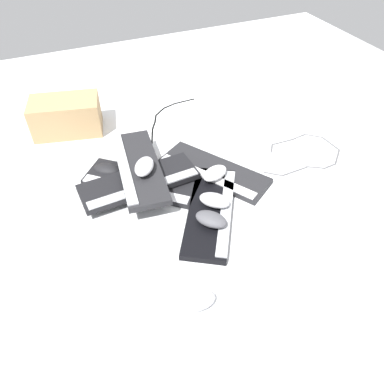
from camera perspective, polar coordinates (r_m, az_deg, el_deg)
name	(u,v)px	position (r m, az deg, el deg)	size (l,w,h in m)	color
ground_plane	(208,200)	(1.38, 2.38, -1.26)	(3.20, 3.20, 0.00)	white
keyboard_0	(211,211)	(1.33, 2.91, -2.88)	(0.45, 0.36, 0.03)	black
keyboard_1	(214,171)	(1.49, 3.37, 3.19)	(0.45, 0.36, 0.03)	#232326
keyboard_2	(141,183)	(1.45, -7.75, 1.43)	(0.40, 0.43, 0.03)	black
keyboard_3	(139,182)	(1.41, -8.01, 1.51)	(0.18, 0.45, 0.03)	black
keyboard_4	(138,167)	(1.43, -8.18, 3.78)	(0.46, 0.20, 0.03)	#232326
mouse_0	(144,166)	(1.37, -7.29, 3.89)	(0.11, 0.07, 0.04)	#B7B7BC
mouse_1	(197,300)	(1.10, 0.72, -16.20)	(0.11, 0.07, 0.04)	#B7B7BC
mouse_2	(107,169)	(1.52, -12.80, 3.37)	(0.11, 0.07, 0.04)	black
mouse_3	(215,173)	(1.42, 3.51, 2.88)	(0.11, 0.07, 0.04)	silver
mouse_4	(214,200)	(1.31, 3.35, -1.29)	(0.11, 0.07, 0.04)	#B7B7BC
mouse_5	(211,219)	(1.25, 2.93, -4.16)	(0.11, 0.07, 0.04)	#4C4C51
cable_0	(154,130)	(1.74, -5.78, 9.36)	(0.47, 0.53, 0.01)	black
cable_1	(306,153)	(1.67, 16.97, 5.69)	(0.24, 0.38, 0.01)	#59595B
cardboard_box	(66,116)	(1.79, -18.61, 10.93)	(0.30, 0.17, 0.15)	tan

